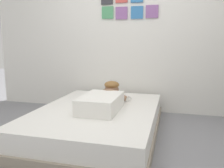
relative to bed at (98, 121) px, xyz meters
The scene contains 7 objects.
ground_plane 0.61m from the bed, 73.51° to the right, with size 13.40×13.40×0.00m, color gray.
back_wall 1.59m from the bed, 81.62° to the left, with size 4.70×0.12×2.50m.
bed is the anchor object (origin of this frame).
pillow 0.54m from the bed, 92.01° to the left, with size 0.52×0.32×0.11m, color white.
person_lying 0.28m from the bed, 36.33° to the left, with size 0.43×0.92×0.27m.
coffee_cup 0.55m from the bed, 59.06° to the left, with size 0.12×0.09×0.07m.
cell_phone 0.26m from the bed, 89.39° to the right, with size 0.07×0.14×0.01m, color black.
Camera 1 is at (0.69, -2.01, 1.07)m, focal length 37.40 mm.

